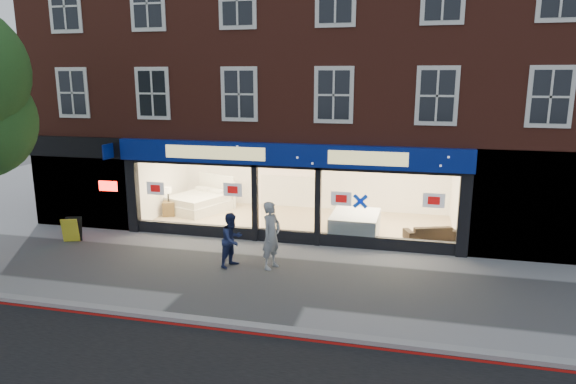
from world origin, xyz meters
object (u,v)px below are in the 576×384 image
at_px(display_bed, 200,202).
at_px(pedestrian_grey, 271,235).
at_px(mattress_stack, 355,225).
at_px(sofa, 430,232).
at_px(a_board, 72,230).
at_px(pedestrian_blue, 232,240).

distance_m(display_bed, pedestrian_grey, 6.79).
distance_m(mattress_stack, sofa, 2.46).
height_order(display_bed, sofa, display_bed).
distance_m(display_bed, sofa, 9.01).
distance_m(a_board, pedestrian_grey, 7.10).
xyz_separation_m(a_board, pedestrian_blue, (5.91, -0.88, 0.38)).
relative_size(display_bed, pedestrian_grey, 1.46).
xyz_separation_m(sofa, a_board, (-11.50, -2.71, 0.07)).
height_order(a_board, pedestrian_grey, pedestrian_grey).
bearing_deg(pedestrian_blue, sofa, -35.24).
relative_size(mattress_stack, pedestrian_blue, 1.25).
bearing_deg(sofa, mattress_stack, -15.66).
bearing_deg(display_bed, pedestrian_blue, -36.62).
bearing_deg(sofa, display_bed, -31.01).
height_order(display_bed, mattress_stack, display_bed).
height_order(mattress_stack, pedestrian_grey, pedestrian_grey).
relative_size(sofa, pedestrian_grey, 0.85).
bearing_deg(sofa, pedestrian_grey, 17.66).
xyz_separation_m(display_bed, pedestrian_blue, (3.26, -5.29, 0.33)).
xyz_separation_m(sofa, pedestrian_blue, (-5.59, -3.59, 0.45)).
relative_size(display_bed, sofa, 1.71).
xyz_separation_m(display_bed, mattress_stack, (6.40, -1.89, 0.02)).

